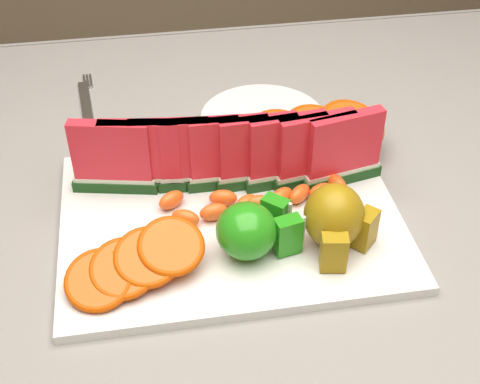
{
  "coord_description": "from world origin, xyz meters",
  "views": [
    {
      "loc": [
        -0.03,
        -0.59,
        1.3
      ],
      "look_at": [
        0.07,
        -0.01,
        0.81
      ],
      "focal_mm": 50.0,
      "sensor_mm": 36.0,
      "label": 1
    }
  ],
  "objects": [
    {
      "name": "orange_fan_back",
      "position": [
        0.09,
        0.12,
        0.79
      ],
      "size": [
        0.4,
        0.12,
        0.05
      ],
      "color": "#D55300",
      "rests_on": "platter"
    },
    {
      "name": "side_plate",
      "position": [
        0.14,
        0.21,
        0.76
      ],
      "size": [
        0.19,
        0.19,
        0.01
      ],
      "color": "silver",
      "rests_on": "tablecloth"
    },
    {
      "name": "fork",
      "position": [
        -0.12,
        0.28,
        0.76
      ],
      "size": [
        0.03,
        0.2,
        0.0
      ],
      "color": "silver",
      "rests_on": "tablecloth"
    },
    {
      "name": "watermelon_row",
      "position": [
        0.06,
        0.06,
        0.82
      ],
      "size": [
        0.39,
        0.07,
        0.1
      ],
      "color": "#0D340D",
      "rests_on": "platter"
    },
    {
      "name": "apple_cluster",
      "position": [
        0.07,
        -0.06,
        0.8
      ],
      "size": [
        0.11,
        0.09,
        0.06
      ],
      "color": "#338218",
      "rests_on": "platter"
    },
    {
      "name": "tablecloth",
      "position": [
        0.0,
        0.0,
        0.72
      ],
      "size": [
        1.53,
        1.03,
        0.2
      ],
      "color": "slate",
      "rests_on": "table"
    },
    {
      "name": "tangerine_segments",
      "position": [
        0.09,
        0.01,
        0.78
      ],
      "size": [
        0.24,
        0.07,
        0.02
      ],
      "color": "#F94702",
      "rests_on": "platter"
    },
    {
      "name": "orange_fan_front",
      "position": [
        -0.06,
        -0.08,
        0.79
      ],
      "size": [
        0.16,
        0.11,
        0.05
      ],
      "color": "#D55300",
      "rests_on": "platter"
    },
    {
      "name": "pear_cluster",
      "position": [
        0.16,
        -0.07,
        0.81
      ],
      "size": [
        0.09,
        0.09,
        0.08
      ],
      "color": "#B88E08",
      "rests_on": "platter"
    },
    {
      "name": "platter",
      "position": [
        0.06,
        -0.0,
        0.76
      ],
      "size": [
        0.4,
        0.3,
        0.01
      ],
      "color": "silver",
      "rests_on": "tablecloth"
    },
    {
      "name": "table",
      "position": [
        0.0,
        0.0,
        0.65
      ],
      "size": [
        1.4,
        0.9,
        0.75
      ],
      "color": "#442415",
      "rests_on": "ground"
    }
  ]
}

